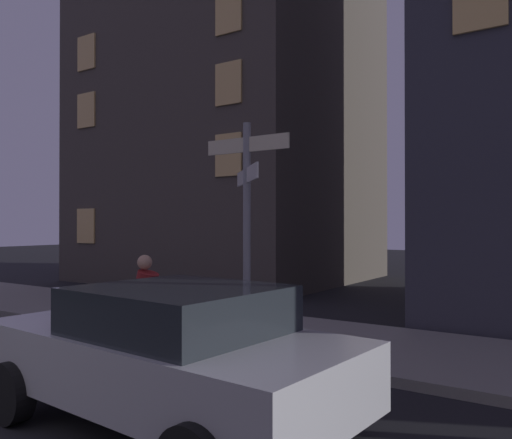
# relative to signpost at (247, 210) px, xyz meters

# --- Properties ---
(sidewalk_kerb) EXTENTS (40.00, 3.13, 0.14)m
(sidewalk_kerb) POSITION_rel_signpost_xyz_m (-0.58, 1.13, -2.22)
(sidewalk_kerb) COLOR gray
(sidewalk_kerb) RESTS_ON ground_plane
(signpost) EXTENTS (1.58, 1.27, 3.56)m
(signpost) POSITION_rel_signpost_xyz_m (0.00, 0.00, 0.00)
(signpost) COLOR gray
(signpost) RESTS_ON sidewalk_kerb
(car_near_right) EXTENTS (4.25, 2.29, 1.45)m
(car_near_right) POSITION_rel_signpost_xyz_m (1.09, -2.96, -1.52)
(car_near_right) COLOR #B7B7BC
(car_near_right) RESTS_ON ground_plane
(cyclist) EXTENTS (1.81, 0.38, 1.61)m
(cyclist) POSITION_rel_signpost_xyz_m (-0.85, -1.36, -1.54)
(cyclist) COLOR black
(cyclist) RESTS_ON ground_plane
(building_left_block) EXTENTS (9.28, 8.54, 15.08)m
(building_left_block) POSITION_rel_signpost_xyz_m (-7.07, 9.05, 5.25)
(building_left_block) COLOR #4C443D
(building_left_block) RESTS_ON ground_plane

